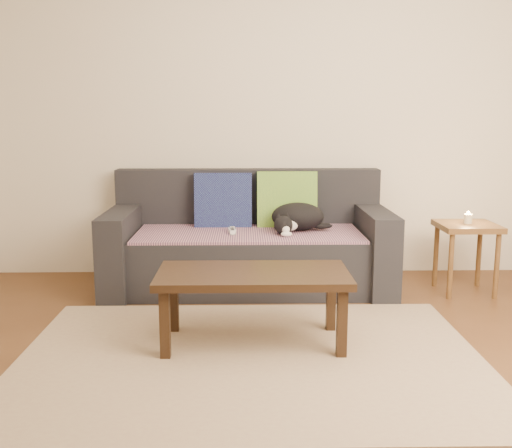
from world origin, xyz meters
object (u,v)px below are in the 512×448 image
Objects in this scene: sofa at (249,246)px; wii_remote_a at (232,231)px; cat at (297,217)px; coffee_table at (253,281)px; wii_remote_b at (233,230)px; side_table at (467,236)px.

wii_remote_a is (-0.13, -0.14, 0.15)m from sofa.
coffee_table is (-0.34, -1.16, -0.16)m from cat.
wii_remote_a is 0.05m from wii_remote_b.
wii_remote_b is 0.29× the size of side_table.
cat reaches higher than wii_remote_a.
side_table is (1.24, -0.15, -0.11)m from cat.
wii_remote_a is at bearing 178.06° from side_table.
wii_remote_a is 1.73m from side_table.
wii_remote_b is at bearing -140.21° from sofa.
wii_remote_b is 1.72m from side_table.
sofa reaches higher than side_table.
side_table is 1.88m from coffee_table.
wii_remote_b is at bearing -19.02° from wii_remote_a.
coffee_table is (0.14, -1.07, -0.08)m from wii_remote_a.
wii_remote_a reaches higher than coffee_table.
sofa is 14.00× the size of wii_remote_b.
wii_remote_b is at bearing 96.90° from coffee_table.
cat is 3.34× the size of wii_remote_b.
side_table is at bearing -28.27° from cat.
wii_remote_a is 1.08m from coffee_table.
sofa reaches higher than wii_remote_a.
cat is 0.49m from wii_remote_b.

